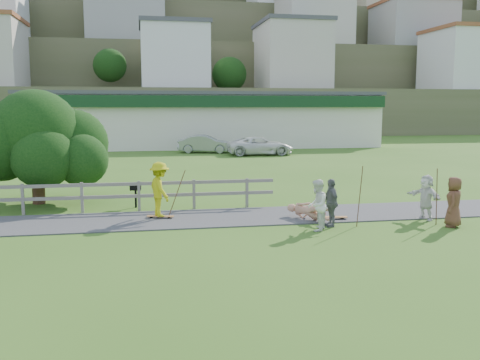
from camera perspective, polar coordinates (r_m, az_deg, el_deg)
The scene contains 21 objects.
ground at distance 16.72m, azimuth -3.79°, elevation -5.21°, with size 260.00×260.00×0.00m, color #38631C.
path at distance 18.17m, azimuth -4.35°, elevation -4.10°, with size 34.00×3.00×0.04m, color #3C3C3F.
fence at distance 19.90m, azimuth -18.29°, elevation -1.37°, with size 15.05×0.10×1.10m.
strip_mall at distance 51.47m, azimuth -3.99°, elevation 6.51°, with size 32.50×10.75×5.10m.
hillside at distance 108.03m, azimuth -9.75°, elevation 13.40°, with size 220.00×67.00×47.50m.
skater_rider at distance 18.14m, azimuth -8.55°, elevation -1.29°, with size 1.19×0.68×1.84m, color #B8B911.
skater_fallen at distance 17.97m, azimuth 7.33°, elevation -3.32°, with size 1.72×0.41×0.63m, color tan.
spectator_a at distance 16.46m, azimuth 8.21°, elevation -2.68°, with size 0.77×0.60×1.58m, color white.
spectator_b at distance 17.12m, azimuth 9.67°, elevation -2.40°, with size 0.89×0.37×1.52m, color slate.
spectator_c at distance 18.09m, azimuth 21.84°, elevation -2.19°, with size 0.78×0.51×1.59m, color brown.
spectator_d at distance 18.89m, azimuth 19.22°, elevation -1.76°, with size 1.42×0.45×1.53m, color silver.
car_silver at distance 43.90m, azimuth -3.72°, elevation 3.86°, with size 1.54×4.40×1.45m, color gray.
car_white at distance 41.72m, azimuth 2.15°, elevation 3.64°, with size 2.37×5.13×1.43m, color white.
tree at distance 22.16m, azimuth -20.84°, elevation 2.00°, with size 5.55×5.55×3.43m, color black, non-canonical shape.
bbq at distance 20.46m, azimuth -11.07°, elevation -1.68°, with size 0.41×0.31×0.88m, color black, non-canonical shape.
longboard_rider at distance 18.30m, azimuth -8.50°, elevation -3.98°, with size 0.91×0.22×0.10m, color #995E32, non-canonical shape.
longboard_fallen at distance 18.19m, azimuth 9.82°, elevation -4.07°, with size 0.99×0.24×0.11m, color #995E32, non-canonical shape.
helmet at distance 18.52m, azimuth 8.76°, elevation -3.62°, with size 0.24×0.24×0.24m, color #9D1006.
pole_rider at distance 18.57m, azimuth -6.74°, elevation -1.26°, with size 0.03×0.03×1.70m, color #533221.
pole_spec_left at distance 17.23m, azimuth 12.65°, elevation -1.72°, with size 0.03×0.03×1.94m, color #533221.
pole_spec_right at distance 18.18m, azimuth 20.24°, elevation -1.69°, with size 0.03×0.03×1.83m, color #533221.
Camera 1 is at (-1.89, -16.18, 3.78)m, focal length 40.00 mm.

